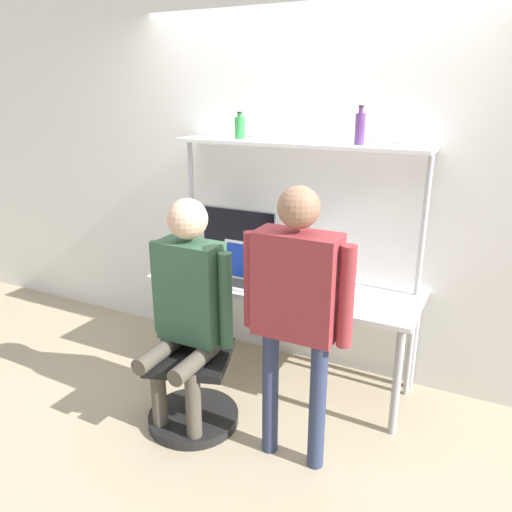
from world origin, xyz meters
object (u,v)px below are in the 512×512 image
bottle_purple (360,128)px  bottle_green (240,127)px  cell_phone (273,290)px  office_chair (194,378)px  person_seated (187,299)px  monitor (238,234)px  person_standing (296,297)px  laptop (243,272)px

bottle_purple → bottle_green: bottle_purple is taller
cell_phone → office_chair: bearing=-119.9°
bottle_green → person_seated: bearing=-81.1°
monitor → person_standing: person_standing is taller
monitor → laptop: bearing=-56.8°
monitor → person_seated: bearing=-80.5°
cell_phone → bottle_purple: bottle_purple is taller
office_chair → person_seated: person_seated is taller
person_seated → bottle_purple: bottle_purple is taller
office_chair → bottle_green: bottle_green is taller
bottle_purple → laptop: bearing=-156.1°
person_seated → person_standing: size_ratio=0.91×
office_chair → bottle_purple: 1.84m
person_seated → cell_phone: bearing=63.2°
monitor → bottle_purple: (0.84, 0.03, 0.78)m
laptop → bottle_purple: bearing=23.9°
person_seated → bottle_green: size_ratio=7.84×
monitor → bottle_purple: 1.14m
bottle_green → person_standing: bearing=-48.4°
person_seated → laptop: bearing=87.4°
cell_phone → bottle_purple: (0.41, 0.35, 1.01)m
person_standing → office_chair: bearing=175.5°
person_seated → person_standing: person_standing is taller
cell_phone → person_standing: size_ratio=0.10×
monitor → office_chair: size_ratio=0.64×
office_chair → bottle_purple: size_ratio=3.99×
bottle_purple → cell_phone: bearing=-139.5°
laptop → bottle_purple: 1.19m
laptop → bottle_green: (-0.17, 0.29, 0.92)m
cell_phone → office_chair: (-0.29, -0.51, -0.45)m
person_standing → cell_phone: bearing=124.8°
person_standing → bottle_green: bearing=131.6°
monitor → laptop: size_ratio=1.68×
laptop → person_standing: person_standing is taller
office_chair → person_seated: 0.55m
bottle_purple → bottle_green: 0.83m
office_chair → person_seated: (0.01, -0.05, 0.55)m
laptop → person_seated: size_ratio=0.25×
cell_phone → office_chair: size_ratio=0.16×
laptop → office_chair: bearing=-94.1°
monitor → cell_phone: size_ratio=3.97×
person_standing → person_seated: bearing=179.3°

